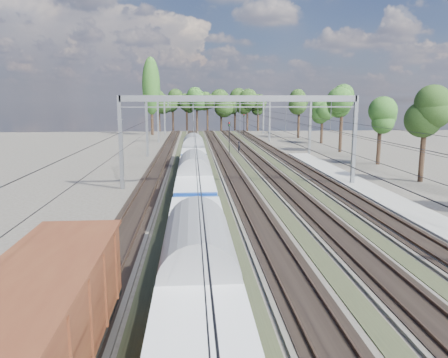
{
  "coord_description": "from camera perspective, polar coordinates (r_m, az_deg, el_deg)",
  "views": [
    {
      "loc": [
        -4.68,
        -12.43,
        8.53
      ],
      "look_at": [
        -2.35,
        19.21,
        2.8
      ],
      "focal_mm": 35.0,
      "sensor_mm": 36.0,
      "label": 1
    }
  ],
  "objects": [
    {
      "name": "track_bed",
      "position": [
        58.24,
        0.44,
        1.92
      ],
      "size": [
        21.0,
        130.0,
        0.34
      ],
      "color": "#47423A",
      "rests_on": "ground"
    },
    {
      "name": "platform",
      "position": [
        37.42,
        22.43,
        -3.49
      ],
      "size": [
        3.0,
        70.0,
        0.3
      ],
      "primitive_type": "cube",
      "color": "gray",
      "rests_on": "ground"
    },
    {
      "name": "catenary",
      "position": [
        65.35,
        0.19,
        8.37
      ],
      "size": [
        25.65,
        130.0,
        9.0
      ],
      "color": "gray",
      "rests_on": "ground"
    },
    {
      "name": "tree_belt",
      "position": [
        108.4,
        1.36,
        10.25
      ],
      "size": [
        39.29,
        100.74,
        12.15
      ],
      "color": "black",
      "rests_on": "ground"
    },
    {
      "name": "poplar",
      "position": [
        110.92,
        -9.5,
        11.84
      ],
      "size": [
        4.4,
        4.4,
        19.04
      ],
      "color": "black",
      "rests_on": "ground"
    },
    {
      "name": "emu_train",
      "position": [
        35.93,
        -3.87,
        0.41
      ],
      "size": [
        2.8,
        59.37,
        4.1
      ],
      "color": "black",
      "rests_on": "ground"
    },
    {
      "name": "worker",
      "position": [
        72.05,
        1.98,
        4.19
      ],
      "size": [
        0.48,
        0.71,
        1.9
      ],
      "primitive_type": "imported",
      "rotation": [
        0.0,
        0.0,
        1.61
      ],
      "color": "black",
      "rests_on": "ground"
    },
    {
      "name": "signal_near",
      "position": [
        66.79,
        0.69,
        5.8
      ],
      "size": [
        0.36,
        0.32,
        5.3
      ],
      "rotation": [
        0.0,
        0.0,
        0.17
      ],
      "color": "black",
      "rests_on": "ground"
    },
    {
      "name": "signal_far",
      "position": [
        104.85,
        2.62,
        7.4
      ],
      "size": [
        0.35,
        0.32,
        5.3
      ],
      "rotation": [
        0.0,
        0.0,
        0.14
      ],
      "color": "black",
      "rests_on": "ground"
    }
  ]
}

